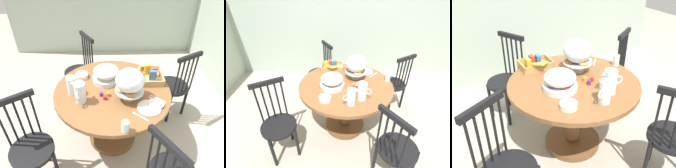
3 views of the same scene
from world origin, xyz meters
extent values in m
plane|color=#A89E8E|center=(0.00, 0.00, 0.00)|extent=(10.00, 10.00, 0.00)
cylinder|color=brown|center=(-0.13, 0.11, 0.72)|extent=(1.19, 1.19, 0.04)
cylinder|color=brown|center=(-0.13, 0.11, 0.39)|extent=(0.14, 0.14, 0.63)
cylinder|color=brown|center=(-0.13, 0.11, 0.03)|extent=(0.56, 0.56, 0.06)
cylinder|color=black|center=(-1.10, -0.27, 0.69)|extent=(0.02, 0.02, 0.48)
cylinder|color=black|center=(-1.04, -0.24, 0.69)|extent=(0.02, 0.02, 0.48)
cylinder|color=black|center=(-0.98, -0.20, 0.69)|extent=(0.02, 0.02, 0.48)
cylinder|color=black|center=(-0.92, -0.17, 0.69)|extent=(0.02, 0.02, 0.48)
cylinder|color=black|center=(-0.86, -0.13, 0.69)|extent=(0.02, 0.02, 0.48)
cube|color=black|center=(-0.98, -0.20, 0.95)|extent=(0.33, 0.21, 0.05)
cylinder|color=black|center=(0.37, -0.64, 0.45)|extent=(0.40, 0.40, 0.04)
cylinder|color=black|center=(0.41, -0.44, 0.23)|extent=(0.04, 0.04, 0.45)
cylinder|color=black|center=(0.18, -0.60, 0.23)|extent=(0.04, 0.04, 0.45)
cylinder|color=black|center=(0.24, -0.72, 0.69)|extent=(0.02, 0.02, 0.48)
cylinder|color=black|center=(0.20, -0.67, 0.69)|extent=(0.02, 0.02, 0.48)
cylinder|color=black|center=(0.16, -0.61, 0.69)|extent=(0.02, 0.02, 0.48)
cylinder|color=black|center=(0.64, 0.58, 0.45)|extent=(0.40, 0.40, 0.04)
cylinder|color=black|center=(0.68, 0.77, 0.23)|extent=(0.04, 0.04, 0.45)
cylinder|color=black|center=(0.44, 0.63, 0.23)|extent=(0.04, 0.04, 0.45)
cylinder|color=black|center=(0.83, 0.53, 0.23)|extent=(0.04, 0.04, 0.45)
cylinder|color=black|center=(0.59, 0.39, 0.23)|extent=(0.04, 0.04, 0.45)
cylinder|color=black|center=(0.84, 0.52, 0.69)|extent=(0.02, 0.02, 0.48)
cylinder|color=black|center=(0.78, 0.48, 0.69)|extent=(0.02, 0.02, 0.48)
cylinder|color=black|center=(0.72, 0.44, 0.69)|extent=(0.02, 0.02, 0.48)
cylinder|color=black|center=(0.66, 0.41, 0.69)|extent=(0.02, 0.02, 0.48)
cylinder|color=black|center=(0.60, 0.37, 0.69)|extent=(0.02, 0.02, 0.48)
cube|color=black|center=(0.72, 0.44, 0.95)|extent=(0.33, 0.22, 0.05)
cylinder|color=black|center=(-0.55, 0.90, 0.45)|extent=(0.40, 0.40, 0.04)
cylinder|color=black|center=(-0.74, 0.95, 0.23)|extent=(0.04, 0.04, 0.45)
cylinder|color=black|center=(-0.61, 0.71, 0.23)|extent=(0.04, 0.04, 0.45)
cylinder|color=black|center=(-0.50, 1.09, 0.23)|extent=(0.04, 0.04, 0.45)
cylinder|color=black|center=(-0.36, 0.84, 0.23)|extent=(0.04, 0.04, 0.45)
cylinder|color=black|center=(-0.48, 1.10, 0.69)|extent=(0.02, 0.02, 0.48)
cylinder|color=black|center=(-0.45, 1.04, 0.69)|extent=(0.02, 0.02, 0.48)
cylinder|color=black|center=(-0.41, 0.97, 0.69)|extent=(0.02, 0.02, 0.48)
cylinder|color=black|center=(-0.38, 0.91, 0.69)|extent=(0.02, 0.02, 0.48)
cylinder|color=black|center=(-0.35, 0.85, 0.69)|extent=(0.02, 0.02, 0.48)
cube|color=black|center=(-0.41, 0.97, 0.95)|extent=(0.20, 0.33, 0.05)
cylinder|color=silver|center=(0.01, 0.27, 0.75)|extent=(0.12, 0.12, 0.02)
cylinder|color=silver|center=(0.01, 0.27, 0.79)|extent=(0.03, 0.03, 0.09)
cylinder|color=silver|center=(0.01, 0.27, 0.84)|extent=(0.28, 0.28, 0.01)
torus|color=#B27033|center=(0.09, 0.27, 0.86)|extent=(0.10, 0.10, 0.03)
torus|color=#D19347|center=(0.00, 0.30, 0.86)|extent=(0.10, 0.10, 0.03)
torus|color=#935628|center=(-0.08, 0.28, 0.86)|extent=(0.10, 0.10, 0.03)
torus|color=tan|center=(0.02, 0.19, 0.86)|extent=(0.10, 0.10, 0.03)
ellipsoid|color=silver|center=(0.01, 0.27, 0.95)|extent=(0.27, 0.27, 0.22)
sphere|color=silver|center=(0.01, 0.27, 1.07)|extent=(0.02, 0.02, 0.02)
cylinder|color=silver|center=(-0.30, 0.05, 0.77)|extent=(0.30, 0.30, 0.05)
ellipsoid|color=beige|center=(-0.23, 0.05, 0.80)|extent=(0.09, 0.09, 0.03)
ellipsoid|color=#8CBF59|center=(-0.30, 0.12, 0.80)|extent=(0.09, 0.09, 0.03)
ellipsoid|color=#6B2D4C|center=(-0.37, 0.05, 0.80)|extent=(0.09, 0.09, 0.03)
ellipsoid|color=#CC3D33|center=(-0.29, -0.02, 0.80)|extent=(0.09, 0.09, 0.03)
ellipsoid|color=silver|center=(-0.30, 0.05, 0.85)|extent=(0.28, 0.28, 0.13)
cylinder|color=silver|center=(-0.09, -0.29, 0.84)|extent=(0.10, 0.10, 0.19)
cylinder|color=orange|center=(-0.09, -0.29, 0.81)|extent=(0.08, 0.08, 0.13)
cone|color=silver|center=(-0.03, -0.27, 0.92)|extent=(0.05, 0.05, 0.03)
torus|color=silver|center=(-0.14, -0.32, 0.84)|extent=(0.07, 0.04, 0.07)
cylinder|color=silver|center=(0.04, -0.20, 0.84)|extent=(0.11, 0.11, 0.21)
cylinder|color=white|center=(0.04, -0.20, 0.81)|extent=(0.09, 0.09, 0.14)
cone|color=silver|center=(-0.02, -0.18, 0.93)|extent=(0.04, 0.04, 0.03)
torus|color=silver|center=(0.10, -0.22, 0.85)|extent=(0.07, 0.03, 0.07)
cube|color=tan|center=(-0.31, 0.54, 0.75)|extent=(0.30, 0.22, 0.01)
cube|color=tan|center=(-0.31, 0.43, 0.78)|extent=(0.30, 0.02, 0.07)
cube|color=tan|center=(-0.31, 0.65, 0.78)|extent=(0.30, 0.02, 0.07)
cube|color=tan|center=(-0.46, 0.54, 0.78)|extent=(0.02, 0.22, 0.07)
cube|color=tan|center=(-0.16, 0.54, 0.78)|extent=(0.02, 0.22, 0.07)
cube|color=gold|center=(-0.40, 0.52, 0.81)|extent=(0.05, 0.07, 0.11)
cube|color=#B23D33|center=(-0.34, 0.57, 0.81)|extent=(0.05, 0.07, 0.11)
cube|color=#336BAD|center=(-0.28, 0.55, 0.81)|extent=(0.05, 0.08, 0.11)
ellipsoid|color=yellow|center=(-0.34, 0.40, 0.84)|extent=(0.14, 0.08, 0.05)
ellipsoid|color=yellow|center=(-0.31, 0.40, 0.84)|extent=(0.13, 0.03, 0.05)
ellipsoid|color=yellow|center=(-0.28, 0.40, 0.84)|extent=(0.14, 0.08, 0.05)
cylinder|color=white|center=(0.16, 0.44, 0.75)|extent=(0.22, 0.22, 0.01)
cylinder|color=white|center=(0.11, 0.51, 0.76)|extent=(0.15, 0.15, 0.01)
cylinder|color=white|center=(-0.37, -0.22, 0.76)|extent=(0.14, 0.14, 0.04)
cylinder|color=silver|center=(0.42, 0.20, 0.80)|extent=(0.06, 0.06, 0.11)
cylinder|color=#B7282D|center=(0.02, 0.03, 0.76)|extent=(0.04, 0.04, 0.04)
cylinder|color=orange|center=(-0.03, 0.06, 0.76)|extent=(0.04, 0.04, 0.04)
cylinder|color=#5B2366|center=(-0.03, 0.00, 0.76)|extent=(0.04, 0.04, 0.04)
cube|color=silver|center=(0.06, 0.53, 0.74)|extent=(0.12, 0.14, 0.01)
cube|color=silver|center=(0.03, 0.55, 0.74)|extent=(0.12, 0.14, 0.01)
cube|color=silver|center=(0.27, 0.35, 0.74)|extent=(0.12, 0.14, 0.01)
camera|label=1|loc=(1.52, 0.05, 2.04)|focal=32.72mm
camera|label=2|loc=(-0.22, -1.71, 1.91)|focal=27.13mm
camera|label=3|loc=(-1.13, -1.55, 1.84)|focal=39.51mm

